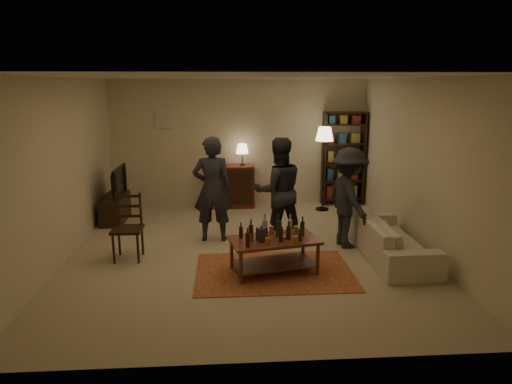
{
  "coord_description": "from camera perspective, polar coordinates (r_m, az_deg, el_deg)",
  "views": [
    {
      "loc": [
        -0.32,
        -6.86,
        2.61
      ],
      "look_at": [
        0.16,
        0.1,
        0.94
      ],
      "focal_mm": 32.0,
      "sensor_mm": 36.0,
      "label": 1
    }
  ],
  "objects": [
    {
      "name": "tv_stand",
      "position": [
        9.19,
        -17.21,
        -1.16
      ],
      "size": [
        0.4,
        1.0,
        1.06
      ],
      "color": "black",
      "rests_on": "ground"
    },
    {
      "name": "person_right",
      "position": [
        7.51,
        2.81,
        0.15
      ],
      "size": [
        0.95,
        0.79,
        1.76
      ],
      "primitive_type": "imported",
      "rotation": [
        0.0,
        0.0,
        3.29
      ],
      "color": "#27282F",
      "rests_on": "ground"
    },
    {
      "name": "bookshelf",
      "position": [
        10.1,
        10.84,
        4.24
      ],
      "size": [
        0.9,
        0.34,
        2.02
      ],
      "color": "black",
      "rests_on": "ground"
    },
    {
      "name": "coffee_table",
      "position": [
        6.41,
        2.22,
        -6.42
      ],
      "size": [
        1.33,
        0.91,
        0.84
      ],
      "rotation": [
        0.0,
        0.0,
        0.21
      ],
      "color": "brown",
      "rests_on": "ground"
    },
    {
      "name": "person_by_sofa",
      "position": [
        7.47,
        11.53,
        -0.73
      ],
      "size": [
        0.79,
        1.15,
        1.63
      ],
      "primitive_type": "imported",
      "rotation": [
        0.0,
        0.0,
        1.76
      ],
      "color": "#25262D",
      "rests_on": "ground"
    },
    {
      "name": "floor",
      "position": [
        7.35,
        -1.22,
        -7.35
      ],
      "size": [
        6.0,
        6.0,
        0.0
      ],
      "primitive_type": "plane",
      "color": "#C6B793",
      "rests_on": "ground"
    },
    {
      "name": "rug",
      "position": [
        6.57,
        2.25,
        -9.91
      ],
      "size": [
        2.2,
        1.5,
        0.01
      ],
      "primitive_type": "cube",
      "color": "maroon",
      "rests_on": "ground"
    },
    {
      "name": "sofa",
      "position": [
        7.31,
        16.51,
        -5.51
      ],
      "size": [
        0.81,
        2.08,
        0.61
      ],
      "primitive_type": "imported",
      "rotation": [
        0.0,
        0.0,
        1.57
      ],
      "color": "beige",
      "rests_on": "ground"
    },
    {
      "name": "floor_lamp",
      "position": [
        9.46,
        8.54,
        6.46
      ],
      "size": [
        0.36,
        0.36,
        1.74
      ],
      "color": "black",
      "rests_on": "ground"
    },
    {
      "name": "dresser",
      "position": [
        9.81,
        -3.12,
        0.88
      ],
      "size": [
        1.0,
        0.5,
        1.36
      ],
      "color": "maroon",
      "rests_on": "ground"
    },
    {
      "name": "room_shell",
      "position": [
        9.88,
        -5.92,
        8.77
      ],
      "size": [
        6.0,
        6.0,
        6.0
      ],
      "color": "beige",
      "rests_on": "ground"
    },
    {
      "name": "dining_chair",
      "position": [
        7.17,
        -15.71,
        -3.89
      ],
      "size": [
        0.45,
        0.45,
        1.01
      ],
      "rotation": [
        0.0,
        0.0,
        -0.01
      ],
      "color": "black",
      "rests_on": "ground"
    },
    {
      "name": "person_left",
      "position": [
        7.63,
        -5.48,
        0.36
      ],
      "size": [
        0.66,
        0.44,
        1.78
      ],
      "primitive_type": "imported",
      "rotation": [
        0.0,
        0.0,
        3.12
      ],
      "color": "#25262D",
      "rests_on": "ground"
    }
  ]
}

